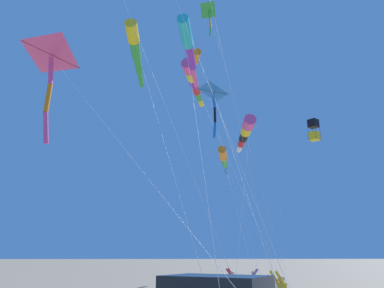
% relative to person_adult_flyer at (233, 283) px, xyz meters
% --- Properties ---
extents(person_adult_flyer, '(0.56, 0.61, 1.70)m').
position_rel_person_adult_flyer_xyz_m(person_adult_flyer, '(0.00, 0.00, 0.00)').
color(person_adult_flyer, '#3D7F51').
rests_on(person_adult_flyer, ground_plane).
extents(person_child_green_jacket, '(0.53, 0.58, 1.64)m').
position_rel_person_adult_flyer_xyz_m(person_child_green_jacket, '(-1.62, 1.55, -0.03)').
color(person_child_green_jacket, '#8E6B9E').
rests_on(person_child_green_jacket, ground_plane).
extents(person_child_grey_jacket, '(0.49, 0.44, 1.38)m').
position_rel_person_adult_flyer_xyz_m(person_child_grey_jacket, '(0.44, 2.02, -0.17)').
color(person_child_grey_jacket, '#B72833').
rests_on(person_child_grey_jacket, ground_plane).
extents(kite_windsock_magenta_far_left, '(17.49, 3.36, 16.02)m').
position_rel_person_adult_flyer_xyz_m(kite_windsock_magenta_far_left, '(-5.16, -1.66, 14.36)').
color(kite_windsock_magenta_far_left, '#EF4C93').
rests_on(kite_windsock_magenta_far_left, ground_plane).
extents(kite_windsock_rainbow_low_near, '(14.76, 3.27, 21.39)m').
position_rel_person_adult_flyer_xyz_m(kite_windsock_rainbow_low_near, '(-12.54, -0.78, 20.02)').
color(kite_windsock_rainbow_low_near, orange).
rests_on(kite_windsock_rainbow_low_near, ground_plane).
extents(kite_delta_striped_overhead, '(9.68, 1.51, 10.18)m').
position_rel_person_adult_flyer_xyz_m(kite_delta_striped_overhead, '(4.88, -1.58, 8.90)').
color(kite_delta_striped_overhead, blue).
rests_on(kite_delta_striped_overhead, ground_plane).
extents(kite_delta_white_trailing, '(7.50, 3.97, 22.06)m').
position_rel_person_adult_flyer_xyz_m(kite_delta_white_trailing, '(-5.16, -0.29, 20.58)').
color(kite_delta_white_trailing, green).
rests_on(kite_delta_white_trailing, ground_plane).
extents(kite_windsock_teal_far_right, '(13.92, 3.67, 14.65)m').
position_rel_person_adult_flyer_xyz_m(kite_windsock_teal_far_right, '(1.63, -5.63, 12.93)').
color(kite_windsock_teal_far_right, yellow).
rests_on(kite_windsock_teal_far_right, ground_plane).
extents(kite_windsock_blue_topmost, '(17.35, 2.12, 12.42)m').
position_rel_person_adult_flyer_xyz_m(kite_windsock_blue_topmost, '(-15.21, 2.39, 10.79)').
color(kite_windsock_blue_topmost, orange).
rests_on(kite_windsock_blue_topmost, ground_plane).
extents(kite_windsock_purple_drifting, '(19.22, 2.04, 15.64)m').
position_rel_person_adult_flyer_xyz_m(kite_windsock_purple_drifting, '(0.16, -2.43, 14.10)').
color(kite_windsock_purple_drifting, '#1EB7C6').
rests_on(kite_windsock_purple_drifting, ground_plane).
extents(kite_windsock_orange_high_right, '(10.79, 3.09, 9.86)m').
position_rel_person_adult_flyer_xyz_m(kite_windsock_orange_high_right, '(0.77, 0.88, 8.33)').
color(kite_windsock_orange_high_right, '#EF4C93').
rests_on(kite_windsock_orange_high_right, ground_plane).
extents(kite_box_small_distant, '(5.31, 7.63, 12.33)m').
position_rel_person_adult_flyer_xyz_m(kite_box_small_distant, '(-5.12, 7.57, 10.58)').
color(kite_box_small_distant, black).
rests_on(kite_box_small_distant, ground_plane).
extents(kite_delta_red_high_left, '(7.86, 7.32, 9.13)m').
position_rel_person_adult_flyer_xyz_m(kite_delta_red_high_left, '(9.79, -7.69, 7.77)').
color(kite_delta_red_high_left, '#EF4C93').
rests_on(kite_delta_red_high_left, ground_plane).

